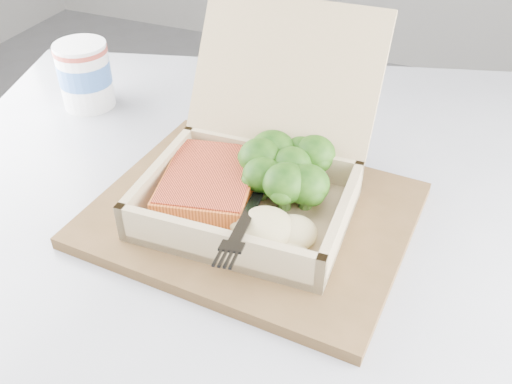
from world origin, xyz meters
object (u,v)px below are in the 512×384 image
at_px(cafe_table, 258,329).
at_px(takeout_container, 260,159).
at_px(paper_cup, 85,73).
at_px(serving_tray, 252,214).

height_order(cafe_table, takeout_container, takeout_container).
bearing_deg(takeout_container, paper_cup, 157.74).
bearing_deg(cafe_table, takeout_container, 109.16).
distance_m(serving_tray, takeout_container, 0.07).
relative_size(serving_tray, paper_cup, 3.53).
height_order(takeout_container, paper_cup, takeout_container).
relative_size(cafe_table, paper_cup, 10.89).
height_order(cafe_table, serving_tray, serving_tray).
xyz_separation_m(takeout_container, paper_cup, (-0.33, 0.12, -0.01)).
height_order(serving_tray, takeout_container, takeout_container).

